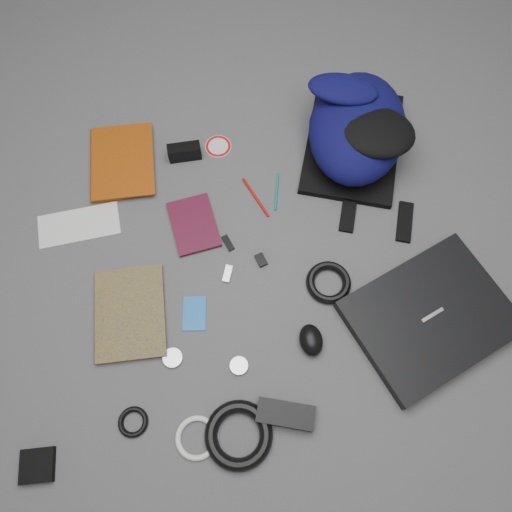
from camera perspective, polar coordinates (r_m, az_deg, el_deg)
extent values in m
plane|color=#4F4F51|center=(1.38, 0.00, -0.31)|extent=(4.00, 4.00, 0.00)
cube|color=black|center=(1.39, 19.28, -6.58)|extent=(0.47, 0.42, 0.04)
imported|color=#823207|center=(1.58, -18.38, 9.82)|extent=(0.21, 0.27, 0.03)
imported|color=#B89E0D|center=(1.39, -17.91, -6.67)|extent=(0.21, 0.27, 0.02)
cube|color=silver|center=(1.51, -19.57, 3.37)|extent=(0.23, 0.11, 0.00)
cube|color=#3B0B1C|center=(1.43, -7.12, 3.59)|extent=(0.13, 0.18, 0.01)
cube|color=black|center=(1.53, -8.16, 11.69)|extent=(0.10, 0.04, 0.05)
cylinder|color=silver|center=(1.56, -4.34, 12.38)|extent=(0.10, 0.10, 0.00)
cylinder|color=#0D7678|center=(1.47, 2.38, 7.38)|extent=(0.04, 0.12, 0.01)
cylinder|color=#A9100D|center=(1.46, -0.04, 6.72)|extent=(0.05, 0.14, 0.01)
cube|color=blue|center=(1.34, -7.05, -6.53)|extent=(0.08, 0.10, 0.00)
cube|color=black|center=(1.40, -3.22, 1.49)|extent=(0.03, 0.05, 0.01)
cube|color=#B4B4B6|center=(1.37, -3.27, -2.05)|extent=(0.04, 0.05, 0.01)
cube|color=black|center=(1.38, 0.58, -0.45)|extent=(0.03, 0.04, 0.01)
ellipsoid|color=black|center=(1.30, 6.31, -9.53)|extent=(0.06, 0.09, 0.04)
cylinder|color=#B8B8BA|center=(1.32, -9.50, -11.42)|extent=(0.05, 0.05, 0.01)
cylinder|color=#B1B1B3|center=(1.30, -1.96, -12.43)|extent=(0.05, 0.05, 0.01)
torus|color=black|center=(1.36, 8.29, -3.01)|extent=(0.15, 0.15, 0.02)
cube|color=black|center=(1.28, 3.39, -17.61)|extent=(0.15, 0.11, 0.03)
torus|color=black|center=(1.27, -2.00, -19.77)|extent=(0.19, 0.19, 0.03)
cube|color=black|center=(1.38, -23.71, -21.08)|extent=(0.09, 0.09, 0.02)
torus|color=black|center=(1.32, -13.86, -17.94)|extent=(0.08, 0.08, 0.01)
torus|color=white|center=(1.29, -6.78, -19.94)|extent=(0.13, 0.13, 0.01)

